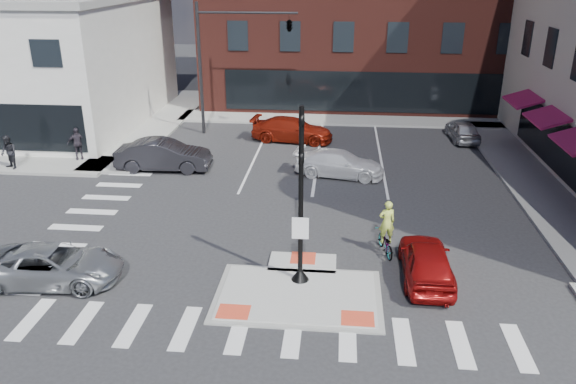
# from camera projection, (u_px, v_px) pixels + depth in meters

# --- Properties ---
(ground) EXTENTS (120.00, 120.00, 0.00)m
(ground) POSITION_uv_depth(u_px,v_px,m) (299.00, 289.00, 18.70)
(ground) COLOR #28282B
(ground) RESTS_ON ground
(refuge_island) EXTENTS (5.40, 4.65, 0.13)m
(refuge_island) POSITION_uv_depth(u_px,v_px,m) (299.00, 292.00, 18.44)
(refuge_island) COLOR gray
(refuge_island) RESTS_ON ground
(sidewalk_nw) EXTENTS (23.50, 20.50, 0.15)m
(sidewalk_nw) POSITION_uv_depth(u_px,v_px,m) (45.00, 140.00, 34.23)
(sidewalk_nw) COLOR gray
(sidewalk_nw) RESTS_ON ground
(sidewalk_e) EXTENTS (3.00, 24.00, 0.15)m
(sidewalk_e) POSITION_uv_depth(u_px,v_px,m) (539.00, 188.00, 26.95)
(sidewalk_e) COLOR gray
(sidewalk_e) RESTS_ON ground
(sidewalk_n) EXTENTS (26.00, 3.00, 0.15)m
(sidewalk_n) POSITION_uv_depth(u_px,v_px,m) (367.00, 120.00, 38.70)
(sidewalk_n) COLOR gray
(sidewalk_n) RESTS_ON ground
(building_far_left) EXTENTS (10.00, 12.00, 10.00)m
(building_far_left) POSITION_uv_depth(u_px,v_px,m) (299.00, 11.00, 65.12)
(building_far_left) COLOR slate
(building_far_left) RESTS_ON ground
(building_far_right) EXTENTS (12.00, 12.00, 12.00)m
(building_far_right) POSITION_uv_depth(u_px,v_px,m) (411.00, 2.00, 65.45)
(building_far_right) COLOR brown
(building_far_right) RESTS_ON ground
(signal_pole) EXTENTS (0.60, 0.60, 5.98)m
(signal_pole) POSITION_uv_depth(u_px,v_px,m) (301.00, 220.00, 18.17)
(signal_pole) COLOR black
(signal_pole) RESTS_ON refuge_island
(mast_arm_signal) EXTENTS (6.10, 2.24, 8.00)m
(mast_arm_signal) POSITION_uv_depth(u_px,v_px,m) (265.00, 34.00, 33.26)
(mast_arm_signal) COLOR black
(mast_arm_signal) RESTS_ON ground
(silver_suv) EXTENTS (4.80, 2.47, 1.30)m
(silver_suv) POSITION_uv_depth(u_px,v_px,m) (52.00, 265.00, 18.87)
(silver_suv) COLOR #A2A5A9
(silver_suv) RESTS_ON ground
(red_sedan) EXTENTS (1.66, 4.07, 1.38)m
(red_sedan) POSITION_uv_depth(u_px,v_px,m) (427.00, 261.00, 19.04)
(red_sedan) COLOR maroon
(red_sedan) RESTS_ON ground
(white_pickup) EXTENTS (4.76, 2.55, 1.31)m
(white_pickup) POSITION_uv_depth(u_px,v_px,m) (339.00, 164.00, 28.45)
(white_pickup) COLOR white
(white_pickup) RESTS_ON ground
(bg_car_dark) EXTENTS (4.95, 1.93, 1.61)m
(bg_car_dark) POSITION_uv_depth(u_px,v_px,m) (164.00, 155.00, 29.23)
(bg_car_dark) COLOR #242328
(bg_car_dark) RESTS_ON ground
(bg_car_silver) EXTENTS (1.75, 3.81, 1.27)m
(bg_car_silver) POSITION_uv_depth(u_px,v_px,m) (463.00, 130.00, 34.20)
(bg_car_silver) COLOR #B9BBC1
(bg_car_silver) RESTS_ON ground
(bg_car_red) EXTENTS (5.17, 2.68, 1.43)m
(bg_car_red) POSITION_uv_depth(u_px,v_px,m) (292.00, 130.00, 34.07)
(bg_car_red) COLOR maroon
(bg_car_red) RESTS_ON ground
(cyclist) EXTENTS (0.93, 1.74, 2.11)m
(cyclist) POSITION_uv_depth(u_px,v_px,m) (386.00, 236.00, 20.75)
(cyclist) COLOR #3F3F44
(cyclist) RESTS_ON ground
(pedestrian_a) EXTENTS (1.08, 1.01, 1.77)m
(pedestrian_a) POSITION_uv_depth(u_px,v_px,m) (9.00, 152.00, 28.91)
(pedestrian_a) COLOR black
(pedestrian_a) RESTS_ON sidewalk_nw
(pedestrian_b) EXTENTS (1.12, 0.87, 1.77)m
(pedestrian_b) POSITION_uv_depth(u_px,v_px,m) (77.00, 143.00, 30.38)
(pedestrian_b) COLOR #2F2932
(pedestrian_b) RESTS_ON sidewalk_nw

